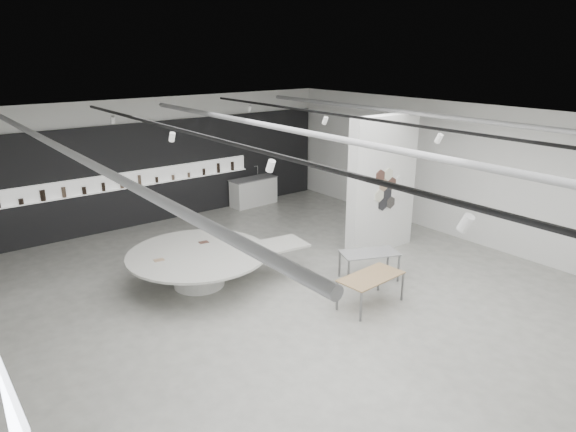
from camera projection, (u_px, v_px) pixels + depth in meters
room at (299, 209)px, 10.39m from camera, size 12.02×14.02×3.82m
back_wall_display at (158, 172)px, 15.78m from camera, size 11.80×0.27×3.10m
partition_column at (382, 185)px, 13.31m from camera, size 2.20×0.38×3.60m
display_island at (201, 263)px, 11.63m from camera, size 4.23×3.56×0.81m
sample_table_wood at (371, 278)px, 10.67m from camera, size 1.47×0.81×0.67m
sample_table_stone at (369, 255)px, 11.90m from camera, size 1.46×1.12×0.67m
kitchen_counter at (254, 191)px, 17.72m from camera, size 1.70×0.74×1.31m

